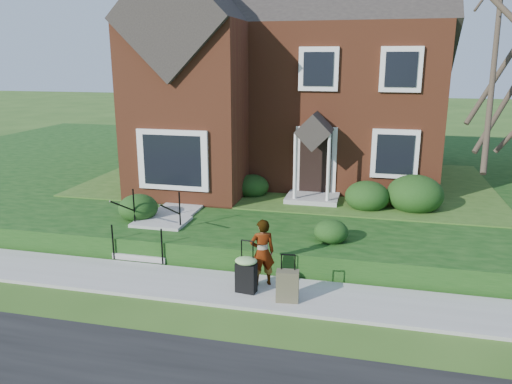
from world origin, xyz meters
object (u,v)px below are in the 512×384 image
(suitcase_black, at_px, (246,272))
(suitcase_olive, at_px, (287,286))
(front_steps, at_px, (155,233))
(woman, at_px, (262,252))

(suitcase_black, xyz_separation_m, suitcase_olive, (0.93, -0.21, -0.11))
(suitcase_black, distance_m, suitcase_olive, 0.95)
(front_steps, distance_m, suitcase_black, 3.59)
(woman, distance_m, suitcase_black, 0.59)
(front_steps, height_order, suitcase_olive, front_steps)
(front_steps, relative_size, woman, 1.34)
(suitcase_black, height_order, suitcase_olive, suitcase_black)
(woman, bearing_deg, suitcase_olive, 111.84)
(front_steps, relative_size, suitcase_olive, 2.02)
(suitcase_black, relative_size, suitcase_olive, 1.15)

